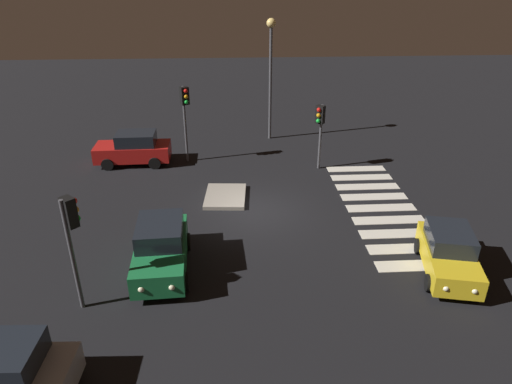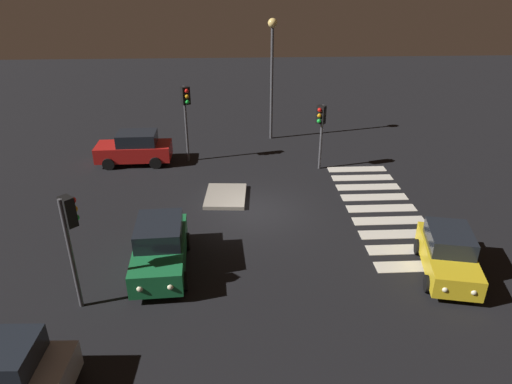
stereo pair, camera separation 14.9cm
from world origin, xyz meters
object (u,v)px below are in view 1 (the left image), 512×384
(car_yellow, at_px, (448,253))
(traffic_light_north, at_px, (185,106))
(traffic_light_east, at_px, (320,122))
(car_green, at_px, (161,248))
(car_red, at_px, (134,149))
(street_lamp, at_px, (271,59))
(traffic_light_west, at_px, (71,226))
(traffic_island, at_px, (225,196))

(car_yellow, bearing_deg, traffic_light_north, -125.40)
(traffic_light_east, bearing_deg, car_green, -1.75)
(car_red, xyz_separation_m, street_lamp, (3.84, -8.04, 4.19))
(traffic_light_north, relative_size, street_lamp, 0.58)
(traffic_light_north, height_order, traffic_light_west, traffic_light_north)
(car_red, bearing_deg, traffic_light_east, 171.05)
(car_green, relative_size, street_lamp, 0.58)
(car_red, distance_m, street_lamp, 9.84)
(traffic_island, distance_m, traffic_light_west, 9.31)
(car_green, bearing_deg, traffic_light_west, -53.07)
(car_red, relative_size, car_green, 0.98)
(traffic_light_west, height_order, street_lamp, street_lamp)
(car_green, height_order, street_lamp, street_lamp)
(traffic_island, distance_m, street_lamp, 10.31)
(car_green, bearing_deg, traffic_island, 154.87)
(traffic_light_west, bearing_deg, car_green, -5.65)
(car_red, relative_size, car_yellow, 1.05)
(traffic_light_north, relative_size, traffic_light_west, 1.09)
(traffic_island, height_order, car_red, car_red)
(street_lamp, bearing_deg, traffic_island, 161.33)
(car_yellow, relative_size, traffic_light_north, 0.93)
(car_yellow, xyz_separation_m, traffic_light_east, (9.74, 2.99, 1.92))
(traffic_island, bearing_deg, car_yellow, -128.71)
(street_lamp, bearing_deg, car_green, 159.92)
(traffic_island, relative_size, street_lamp, 0.36)
(traffic_light_east, bearing_deg, traffic_light_west, -3.88)
(car_yellow, relative_size, street_lamp, 0.54)
(car_yellow, xyz_separation_m, street_lamp, (15.01, 5.19, 4.26))
(traffic_light_north, bearing_deg, traffic_light_west, -40.80)
(traffic_light_west, bearing_deg, street_lamp, 19.58)
(traffic_island, xyz_separation_m, traffic_light_east, (3.27, -5.08, 2.64))
(car_red, distance_m, traffic_light_north, 3.86)
(traffic_light_north, distance_m, traffic_light_west, 12.58)
(car_yellow, bearing_deg, traffic_light_east, -150.55)
(traffic_light_north, bearing_deg, car_green, -30.53)
(traffic_island, relative_size, traffic_light_north, 0.62)
(car_green, bearing_deg, car_red, -167.62)
(traffic_light_east, bearing_deg, traffic_light_north, -63.88)
(traffic_island, xyz_separation_m, car_yellow, (-6.47, -8.07, 0.73))
(car_green, relative_size, traffic_light_north, 0.99)
(traffic_light_east, bearing_deg, traffic_island, -19.38)
(traffic_island, height_order, traffic_light_east, traffic_light_east)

